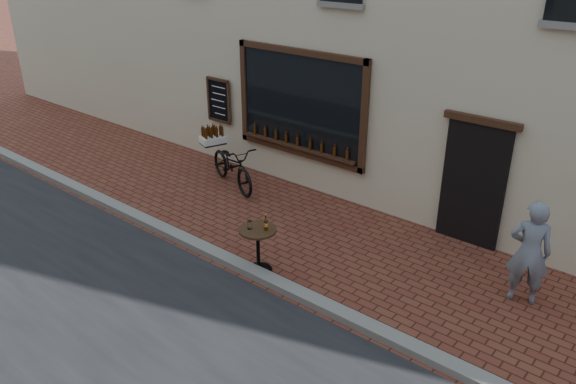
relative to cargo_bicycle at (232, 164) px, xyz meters
The scene contains 5 objects.
ground 3.99m from the cargo_bicycle, 39.69° to the right, with size 90.00×90.00×0.00m, color #5E291E.
kerb 3.85m from the cargo_bicycle, 37.39° to the right, with size 90.00×0.25×0.12m, color slate.
cargo_bicycle is the anchor object (origin of this frame).
bistro_table 3.51m from the cargo_bicycle, 38.35° to the right, with size 0.61×0.61×1.05m.
pedestrian 6.34m from the cargo_bicycle, ahead, with size 0.60×0.39×1.65m, color slate.
Camera 1 is at (5.05, -5.37, 5.04)m, focal length 35.00 mm.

